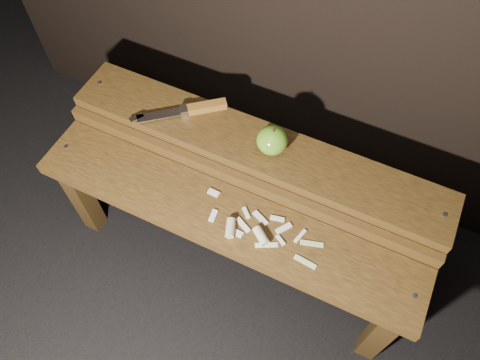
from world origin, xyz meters
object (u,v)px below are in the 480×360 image
at_px(bench_front_tier, 223,228).
at_px(bench_rear_tier, 255,160).
at_px(apple, 272,140).
at_px(knife, 195,109).

bearing_deg(bench_front_tier, bench_rear_tier, 90.00).
distance_m(bench_front_tier, apple, 0.30).
xyz_separation_m(bench_front_tier, bench_rear_tier, (0.00, 0.23, 0.06)).
distance_m(apple, knife, 0.28).
xyz_separation_m(bench_front_tier, knife, (-0.22, 0.26, 0.16)).
xyz_separation_m(bench_front_tier, apple, (0.05, 0.23, 0.19)).
relative_size(bench_front_tier, knife, 4.79).
bearing_deg(knife, bench_front_tier, -49.36).
bearing_deg(bench_front_tier, knife, 130.64).
height_order(bench_front_tier, apple, apple).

